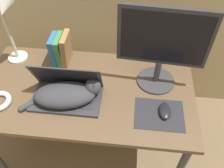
# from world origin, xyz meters

# --- Properties ---
(desk) EXTENTS (1.29, 0.69, 0.75)m
(desk) POSITION_xyz_m (0.00, 0.35, 0.67)
(desk) COLOR brown
(desk) RESTS_ON ground_plane
(laptop) EXTENTS (0.40, 0.23, 0.22)m
(laptop) POSITION_xyz_m (-0.10, 0.27, 0.80)
(laptop) COLOR #2D2D33
(laptop) RESTS_ON desk
(cat) EXTENTS (0.45, 0.24, 0.13)m
(cat) POSITION_xyz_m (-0.09, 0.25, 0.81)
(cat) COLOR #333338
(cat) RESTS_ON desk
(external_monitor) EXTENTS (0.49, 0.23, 0.50)m
(external_monitor) POSITION_xyz_m (0.41, 0.46, 1.03)
(external_monitor) COLOR #333338
(external_monitor) RESTS_ON desk
(mousepad) EXTENTS (0.27, 0.21, 0.00)m
(mousepad) POSITION_xyz_m (0.43, 0.20, 0.75)
(mousepad) COLOR #232328
(mousepad) RESTS_ON desk
(computer_mouse) EXTENTS (0.06, 0.11, 0.03)m
(computer_mouse) POSITION_xyz_m (0.46, 0.22, 0.77)
(computer_mouse) COLOR black
(computer_mouse) RESTS_ON mousepad
(book_row) EXTENTS (0.11, 0.15, 0.21)m
(book_row) POSITION_xyz_m (-0.20, 0.57, 0.85)
(book_row) COLOR #285B93
(book_row) RESTS_ON desk
(desk_lamp) EXTENTS (0.17, 0.17, 0.47)m
(desk_lamp) POSITION_xyz_m (-0.48, 0.55, 1.07)
(desk_lamp) COLOR beige
(desk_lamp) RESTS_ON desk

